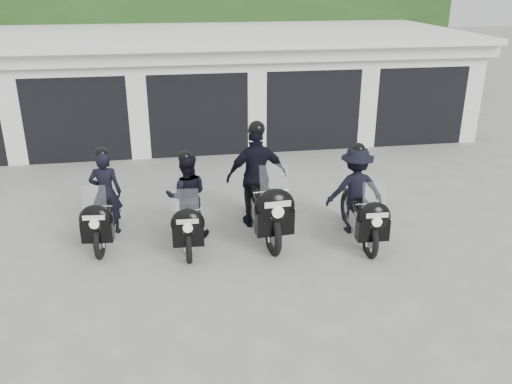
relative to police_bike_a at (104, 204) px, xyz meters
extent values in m
plane|color=gray|center=(2.05, -0.79, -0.68)|extent=(80.00, 80.00, 0.00)
cube|color=white|center=(2.05, 7.71, 0.72)|extent=(16.00, 6.00, 2.80)
cube|color=white|center=(2.05, 7.51, 2.20)|extent=(16.40, 6.80, 0.16)
cube|color=white|center=(2.05, 4.46, 1.97)|extent=(16.40, 0.12, 0.40)
cube|color=black|center=(2.05, 4.69, -0.56)|extent=(16.00, 0.06, 0.24)
cube|color=white|center=(-2.60, 4.86, 0.72)|extent=(0.50, 0.50, 2.80)
cube|color=black|center=(-1.05, 5.91, 0.42)|extent=(2.60, 2.60, 2.20)
cube|color=white|center=(-1.05, 4.86, 1.82)|extent=(2.60, 0.50, 0.60)
cube|color=white|center=(0.50, 4.86, 0.72)|extent=(0.50, 0.50, 2.80)
cube|color=black|center=(2.05, 5.91, 0.42)|extent=(2.60, 2.60, 2.20)
cube|color=white|center=(2.05, 4.86, 1.82)|extent=(2.60, 0.50, 0.60)
cube|color=white|center=(3.60, 4.86, 0.72)|extent=(0.50, 0.50, 2.80)
cube|color=black|center=(5.15, 5.91, 0.42)|extent=(2.60, 2.60, 2.20)
cube|color=white|center=(5.15, 4.86, 1.82)|extent=(2.60, 0.50, 0.60)
cube|color=white|center=(6.70, 4.86, 0.72)|extent=(0.50, 0.50, 2.80)
cube|color=black|center=(8.25, 5.91, 0.42)|extent=(2.60, 2.60, 2.20)
cube|color=white|center=(8.25, 4.86, 1.82)|extent=(2.60, 0.50, 0.60)
cube|color=white|center=(9.80, 4.86, 0.72)|extent=(0.50, 0.50, 2.80)
cube|color=#1A3A15|center=(2.05, 11.71, 1.47)|extent=(20.00, 2.00, 4.30)
cylinder|color=black|center=(-4.45, 13.21, 0.97)|extent=(0.24, 0.24, 3.30)
cylinder|color=black|center=(5.05, 13.21, 0.97)|extent=(0.24, 0.24, 3.30)
cylinder|color=black|center=(9.55, 13.21, 0.97)|extent=(0.24, 0.24, 3.30)
torus|color=black|center=(-0.05, -0.66, -0.40)|extent=(0.15, 0.67, 0.67)
torus|color=black|center=(0.05, 0.65, -0.40)|extent=(0.15, 0.67, 0.67)
cube|color=#B2B2B8|center=(0.00, 0.02, -0.34)|extent=(0.28, 0.52, 0.29)
cube|color=black|center=(0.00, 0.00, -0.48)|extent=(0.17, 1.19, 0.05)
ellipsoid|color=black|center=(-0.01, -0.14, -0.03)|extent=(0.34, 0.55, 0.26)
cube|color=black|center=(0.02, 0.25, -0.01)|extent=(0.28, 0.52, 0.09)
ellipsoid|color=black|center=(-0.06, -0.73, 0.03)|extent=(0.60, 0.35, 0.55)
cube|color=black|center=(-0.06, -0.73, -0.18)|extent=(0.54, 0.24, 0.36)
cube|color=#B2BFC6|center=(-0.06, -0.70, 0.39)|extent=(0.41, 0.14, 0.47)
cylinder|color=silver|center=(-0.04, -0.55, 0.19)|extent=(0.51, 0.07, 0.03)
cube|color=silver|center=(-0.07, -0.88, 0.14)|extent=(0.36, 0.04, 0.08)
cube|color=silver|center=(-0.07, -0.86, -0.03)|extent=(0.16, 0.03, 0.09)
imported|color=black|center=(0.02, 0.27, 0.12)|extent=(0.61, 0.43, 1.60)
sphere|color=black|center=(0.02, 0.27, 0.87)|extent=(0.25, 0.25, 0.25)
torus|color=black|center=(1.46, -1.05, -0.40)|extent=(0.13, 0.66, 0.66)
torus|color=black|center=(1.51, 0.25, -0.40)|extent=(0.13, 0.66, 0.66)
cube|color=#B2B2B8|center=(1.49, -0.38, -0.34)|extent=(0.26, 0.51, 0.29)
cube|color=black|center=(1.48, -0.40, -0.48)|extent=(0.12, 1.18, 0.05)
ellipsoid|color=black|center=(1.48, -0.53, -0.03)|extent=(0.31, 0.53, 0.26)
cube|color=black|center=(1.49, -0.14, -0.01)|extent=(0.26, 0.51, 0.09)
ellipsoid|color=black|center=(1.46, -1.12, 0.02)|extent=(0.58, 0.32, 0.54)
cube|color=black|center=(1.46, -1.12, -0.19)|extent=(0.53, 0.22, 0.36)
cube|color=#B2BFC6|center=(1.46, -1.09, 0.39)|extent=(0.40, 0.12, 0.46)
cylinder|color=silver|center=(1.46, -0.94, 0.19)|extent=(0.51, 0.05, 0.03)
cube|color=silver|center=(1.45, -1.28, 0.13)|extent=(0.36, 0.03, 0.08)
cube|color=silver|center=(1.45, -1.25, -0.03)|extent=(0.16, 0.02, 0.09)
imported|color=black|center=(1.50, -0.13, 0.11)|extent=(0.80, 0.63, 1.59)
sphere|color=black|center=(1.50, -0.13, 0.86)|extent=(0.24, 0.24, 0.24)
torus|color=black|center=(2.92, -1.00, -0.33)|extent=(0.19, 0.83, 0.83)
torus|color=black|center=(2.79, 0.62, -0.33)|extent=(0.19, 0.83, 0.83)
cube|color=#B2B2B8|center=(2.86, -0.17, -0.25)|extent=(0.34, 0.64, 0.36)
cube|color=black|center=(2.86, -0.19, -0.43)|extent=(0.21, 1.47, 0.07)
ellipsoid|color=black|center=(2.87, -0.36, 0.13)|extent=(0.42, 0.68, 0.33)
cube|color=black|center=(2.83, 0.13, 0.15)|extent=(0.34, 0.64, 0.11)
ellipsoid|color=black|center=(2.93, -1.09, 0.20)|extent=(0.74, 0.43, 0.68)
cube|color=black|center=(2.93, -1.09, -0.06)|extent=(0.67, 0.30, 0.45)
cube|color=#B2BFC6|center=(2.93, -1.06, 0.65)|extent=(0.51, 0.17, 0.58)
cylinder|color=silver|center=(2.91, -0.87, 0.40)|extent=(0.63, 0.08, 0.03)
cube|color=silver|center=(2.95, -1.28, 0.34)|extent=(0.45, 0.05, 0.10)
cube|color=silver|center=(2.94, -1.25, 0.13)|extent=(0.20, 0.03, 0.11)
imported|color=black|center=(2.83, 0.15, 0.31)|extent=(1.21, 0.75, 1.99)
sphere|color=black|center=(2.83, 0.15, 1.24)|extent=(0.31, 0.31, 0.31)
torus|color=black|center=(4.56, -1.40, -0.39)|extent=(0.13, 0.70, 0.69)
torus|color=black|center=(4.61, -0.03, -0.39)|extent=(0.13, 0.70, 0.69)
cube|color=#B2B2B8|center=(4.58, -0.70, -0.32)|extent=(0.26, 0.53, 0.30)
cube|color=black|center=(4.58, -0.72, -0.47)|extent=(0.12, 1.24, 0.06)
ellipsoid|color=black|center=(4.58, -0.86, 0.00)|extent=(0.33, 0.56, 0.27)
cube|color=black|center=(4.59, -0.45, 0.02)|extent=(0.26, 0.53, 0.09)
ellipsoid|color=black|center=(4.56, -1.47, 0.06)|extent=(0.61, 0.33, 0.57)
cube|color=black|center=(4.56, -1.47, -0.16)|extent=(0.56, 0.23, 0.38)
cube|color=#B2BFC6|center=(4.56, -1.45, 0.44)|extent=(0.42, 0.12, 0.48)
cylinder|color=silver|center=(4.56, -1.29, 0.23)|extent=(0.53, 0.04, 0.03)
cube|color=silver|center=(4.55, -1.64, 0.17)|extent=(0.38, 0.03, 0.09)
cube|color=silver|center=(4.55, -1.61, 0.00)|extent=(0.17, 0.02, 0.09)
imported|color=black|center=(4.59, -0.43, 0.15)|extent=(1.09, 0.59, 1.67)
sphere|color=black|center=(4.59, -0.43, 0.93)|extent=(0.26, 0.26, 0.26)
camera|label=1|loc=(1.23, -9.33, 3.87)|focal=38.00mm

